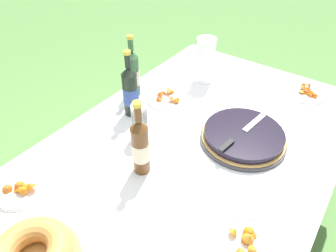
{
  "coord_description": "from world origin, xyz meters",
  "views": [
    {
      "loc": [
        -0.85,
        -0.49,
        1.66
      ],
      "look_at": [
        0.0,
        0.13,
        0.8
      ],
      "focal_mm": 32.0,
      "sensor_mm": 36.0,
      "label": 1
    }
  ],
  "objects_px": {
    "serving_knife": "(241,134)",
    "paper_towel_roll": "(205,60)",
    "snack_plate_right": "(248,241)",
    "snack_plate_near": "(167,98)",
    "juice_bottle_red": "(130,91)",
    "snack_plate_left": "(21,189)",
    "berry_tart": "(243,136)",
    "cider_bottle_green": "(133,73)",
    "snack_plate_far": "(306,92)",
    "cider_bottle_amber": "(140,146)",
    "cup_stack": "(140,122)"
  },
  "relations": [
    {
      "from": "serving_knife",
      "to": "paper_towel_roll",
      "type": "bearing_deg",
      "value": 54.6
    },
    {
      "from": "snack_plate_right",
      "to": "snack_plate_near",
      "type": "bearing_deg",
      "value": 53.65
    },
    {
      "from": "juice_bottle_red",
      "to": "snack_plate_left",
      "type": "xyz_separation_m",
      "value": [
        -0.63,
        0.01,
        -0.12
      ]
    },
    {
      "from": "berry_tart",
      "to": "snack_plate_right",
      "type": "distance_m",
      "value": 0.51
    },
    {
      "from": "cider_bottle_green",
      "to": "snack_plate_near",
      "type": "height_order",
      "value": "cider_bottle_green"
    },
    {
      "from": "snack_plate_near",
      "to": "berry_tart",
      "type": "bearing_deg",
      "value": -98.09
    },
    {
      "from": "snack_plate_left",
      "to": "snack_plate_right",
      "type": "xyz_separation_m",
      "value": [
        0.31,
        -0.79,
        0.0
      ]
    },
    {
      "from": "serving_knife",
      "to": "snack_plate_left",
      "type": "distance_m",
      "value": 0.93
    },
    {
      "from": "berry_tart",
      "to": "snack_plate_far",
      "type": "height_order",
      "value": "berry_tart"
    },
    {
      "from": "serving_knife",
      "to": "snack_plate_right",
      "type": "distance_m",
      "value": 0.49
    },
    {
      "from": "cider_bottle_amber",
      "to": "snack_plate_right",
      "type": "relative_size",
      "value": 1.77
    },
    {
      "from": "berry_tart",
      "to": "snack_plate_right",
      "type": "height_order",
      "value": "berry_tart"
    },
    {
      "from": "berry_tart",
      "to": "serving_knife",
      "type": "bearing_deg",
      "value": 172.26
    },
    {
      "from": "snack_plate_near",
      "to": "snack_plate_left",
      "type": "distance_m",
      "value": 0.84
    },
    {
      "from": "cider_bottle_green",
      "to": "snack_plate_left",
      "type": "relative_size",
      "value": 1.72
    },
    {
      "from": "snack_plate_right",
      "to": "paper_towel_roll",
      "type": "height_order",
      "value": "paper_towel_roll"
    },
    {
      "from": "berry_tart",
      "to": "cider_bottle_green",
      "type": "height_order",
      "value": "cider_bottle_green"
    },
    {
      "from": "cider_bottle_amber",
      "to": "snack_plate_near",
      "type": "xyz_separation_m",
      "value": [
        0.47,
        0.22,
        -0.12
      ]
    },
    {
      "from": "cider_bottle_green",
      "to": "cider_bottle_amber",
      "type": "relative_size",
      "value": 1.0
    },
    {
      "from": "juice_bottle_red",
      "to": "snack_plate_far",
      "type": "height_order",
      "value": "juice_bottle_red"
    },
    {
      "from": "berry_tart",
      "to": "cup_stack",
      "type": "distance_m",
      "value": 0.47
    },
    {
      "from": "snack_plate_near",
      "to": "snack_plate_right",
      "type": "relative_size",
      "value": 1.18
    },
    {
      "from": "snack_plate_left",
      "to": "serving_knife",
      "type": "bearing_deg",
      "value": -37.4
    },
    {
      "from": "juice_bottle_red",
      "to": "paper_towel_roll",
      "type": "bearing_deg",
      "value": -14.36
    },
    {
      "from": "berry_tart",
      "to": "snack_plate_far",
      "type": "distance_m",
      "value": 0.58
    },
    {
      "from": "cup_stack",
      "to": "snack_plate_far",
      "type": "relative_size",
      "value": 0.79
    },
    {
      "from": "snack_plate_left",
      "to": "snack_plate_right",
      "type": "distance_m",
      "value": 0.85
    },
    {
      "from": "cup_stack",
      "to": "cider_bottle_green",
      "type": "height_order",
      "value": "cider_bottle_green"
    },
    {
      "from": "berry_tart",
      "to": "cup_stack",
      "type": "height_order",
      "value": "cup_stack"
    },
    {
      "from": "cider_bottle_amber",
      "to": "snack_plate_right",
      "type": "bearing_deg",
      "value": -95.59
    },
    {
      "from": "snack_plate_left",
      "to": "cup_stack",
      "type": "bearing_deg",
      "value": -17.88
    },
    {
      "from": "snack_plate_right",
      "to": "snack_plate_left",
      "type": "bearing_deg",
      "value": 111.4
    },
    {
      "from": "cup_stack",
      "to": "paper_towel_roll",
      "type": "bearing_deg",
      "value": 2.24
    },
    {
      "from": "berry_tart",
      "to": "serving_knife",
      "type": "distance_m",
      "value": 0.05
    },
    {
      "from": "snack_plate_right",
      "to": "juice_bottle_red",
      "type": "bearing_deg",
      "value": 67.81
    },
    {
      "from": "snack_plate_right",
      "to": "snack_plate_far",
      "type": "bearing_deg",
      "value": 6.08
    },
    {
      "from": "cider_bottle_amber",
      "to": "paper_towel_roll",
      "type": "bearing_deg",
      "value": 11.9
    },
    {
      "from": "cider_bottle_amber",
      "to": "snack_plate_left",
      "type": "relative_size",
      "value": 1.72
    },
    {
      "from": "snack_plate_left",
      "to": "cider_bottle_amber",
      "type": "bearing_deg",
      "value": -40.22
    },
    {
      "from": "paper_towel_roll",
      "to": "cider_bottle_amber",
      "type": "bearing_deg",
      "value": -168.1
    },
    {
      "from": "juice_bottle_red",
      "to": "snack_plate_far",
      "type": "bearing_deg",
      "value": -43.63
    },
    {
      "from": "cider_bottle_amber",
      "to": "cider_bottle_green",
      "type": "bearing_deg",
      "value": 43.9
    },
    {
      "from": "cup_stack",
      "to": "serving_knife",
      "type": "bearing_deg",
      "value": -60.93
    },
    {
      "from": "snack_plate_far",
      "to": "paper_towel_roll",
      "type": "relative_size",
      "value": 0.85
    },
    {
      "from": "berry_tart",
      "to": "cider_bottle_amber",
      "type": "relative_size",
      "value": 1.15
    },
    {
      "from": "cider_bottle_amber",
      "to": "serving_knife",
      "type": "bearing_deg",
      "value": -34.48
    },
    {
      "from": "serving_knife",
      "to": "cup_stack",
      "type": "bearing_deg",
      "value": 126.8
    },
    {
      "from": "berry_tart",
      "to": "snack_plate_left",
      "type": "height_order",
      "value": "snack_plate_left"
    },
    {
      "from": "cider_bottle_amber",
      "to": "snack_plate_right",
      "type": "xyz_separation_m",
      "value": [
        -0.05,
        -0.49,
        -0.12
      ]
    },
    {
      "from": "juice_bottle_red",
      "to": "snack_plate_left",
      "type": "relative_size",
      "value": 1.75
    }
  ]
}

